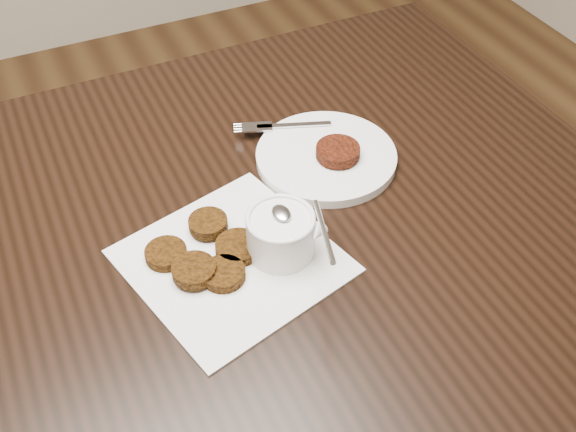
{
  "coord_description": "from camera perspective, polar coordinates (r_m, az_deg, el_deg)",
  "views": [
    {
      "loc": [
        -0.13,
        -0.63,
        1.46
      ],
      "look_at": [
        0.15,
        -0.02,
        0.8
      ],
      "focal_mm": 42.42,
      "sensor_mm": 36.0,
      "label": 1
    }
  ],
  "objects": [
    {
      "name": "plate_with_patty",
      "position": [
        1.09,
        3.23,
        5.33
      ],
      "size": [
        0.29,
        0.29,
        0.03
      ],
      "primitive_type": null,
      "rotation": [
        0.0,
        0.0,
        -0.36
      ],
      "color": "white",
      "rests_on": "table"
    },
    {
      "name": "patty_cluster",
      "position": [
        0.94,
        -6.93,
        -3.27
      ],
      "size": [
        0.21,
        0.21,
        0.02
      ],
      "primitive_type": null,
      "rotation": [
        0.0,
        0.0,
        -0.06
      ],
      "color": "#62380D",
      "rests_on": "napkin"
    },
    {
      "name": "table",
      "position": [
        1.27,
        -8.51,
        -14.3
      ],
      "size": [
        1.45,
        0.93,
        0.75
      ],
      "primitive_type": "cube",
      "color": "black",
      "rests_on": "floor"
    },
    {
      "name": "sauce_ramekin",
      "position": [
        0.91,
        -0.64,
        -0.08
      ],
      "size": [
        0.16,
        0.16,
        0.13
      ],
      "primitive_type": null,
      "rotation": [
        0.0,
        0.0,
        -0.39
      ],
      "color": "white",
      "rests_on": "napkin"
    },
    {
      "name": "napkin",
      "position": [
        0.95,
        -4.71,
        -3.76
      ],
      "size": [
        0.32,
        0.32,
        0.0
      ],
      "primitive_type": "cube",
      "rotation": [
        0.0,
        0.0,
        0.25
      ],
      "color": "silver",
      "rests_on": "table"
    }
  ]
}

